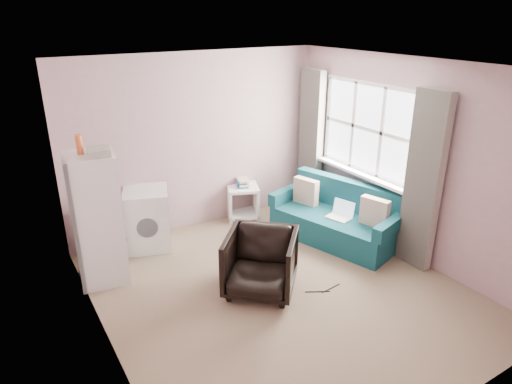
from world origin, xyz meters
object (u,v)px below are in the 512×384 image
at_px(sofa, 337,219).
at_px(fridge, 97,219).
at_px(washing_machine, 147,218).
at_px(side_table, 243,199).
at_px(armchair, 261,260).

bearing_deg(sofa, fridge, 151.18).
xyz_separation_m(washing_machine, side_table, (1.55, 0.15, -0.13)).
relative_size(washing_machine, side_table, 1.29).
xyz_separation_m(washing_machine, sofa, (2.32, -1.15, -0.13)).
relative_size(armchair, side_table, 1.25).
height_order(washing_machine, side_table, washing_machine).
bearing_deg(washing_machine, armchair, -47.16).
relative_size(side_table, sofa, 0.33).
distance_m(fridge, side_table, 2.42).
xyz_separation_m(armchair, fridge, (-1.45, 1.19, 0.40)).
distance_m(fridge, sofa, 3.16).
distance_m(washing_machine, sofa, 2.60).
bearing_deg(fridge, side_table, 24.47).
bearing_deg(washing_machine, sofa, -6.79).
relative_size(armchair, sofa, 0.41).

